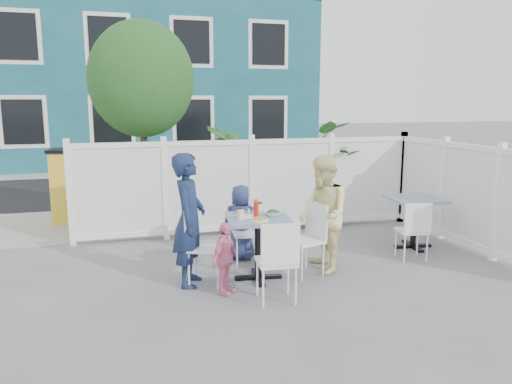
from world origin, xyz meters
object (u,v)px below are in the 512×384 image
object	(u,v)px
spare_table	(415,209)
chair_back	(247,226)
chair_right	(309,233)
toddler	(225,259)
utility_cabinet	(73,188)
main_table	(258,231)
woman	(323,214)
chair_left	(200,240)
boy	(241,222)
man	(189,220)
chair_near	(278,256)

from	to	relation	value
spare_table	chair_back	world-z (taller)	chair_back
chair_right	toddler	distance (m)	1.27
chair_back	utility_cabinet	bearing A→B (deg)	-43.73
spare_table	main_table	bearing A→B (deg)	-166.16
main_table	chair_back	xyz separation A→B (m)	(0.05, 0.75, -0.13)
chair_back	toddler	size ratio (longest dim) A/B	1.00
chair_back	woman	world-z (taller)	woman
chair_back	toddler	world-z (taller)	chair_back
chair_left	woman	distance (m)	1.65
utility_cabinet	toddler	xyz separation A→B (m)	(1.92, -4.17, -0.23)
woman	boy	bearing A→B (deg)	-128.23
spare_table	chair_back	size ratio (longest dim) A/B	0.96
chair_left	chair_back	size ratio (longest dim) A/B	1.13
woman	toddler	xyz separation A→B (m)	(-1.42, -0.43, -0.34)
man	woman	xyz separation A→B (m)	(1.76, -0.01, -0.04)
utility_cabinet	man	world-z (taller)	man
chair_right	woman	bearing A→B (deg)	-92.89
man	woman	bearing A→B (deg)	-71.83
chair_right	chair_near	world-z (taller)	chair_near
chair_left	chair_back	world-z (taller)	chair_left
utility_cabinet	boy	xyz separation A→B (m)	(2.43, -2.95, -0.12)
toddler	woman	bearing A→B (deg)	-31.81
toddler	main_table	bearing A→B (deg)	-13.20
spare_table	chair_near	world-z (taller)	chair_near
main_table	man	size ratio (longest dim) A/B	0.53
chair_near	man	xyz separation A→B (m)	(-0.84, 0.88, 0.27)
boy	chair_left	bearing A→B (deg)	70.64
chair_back	boy	xyz separation A→B (m)	(-0.06, 0.10, 0.04)
man	chair_right	bearing A→B (deg)	-73.59
chair_near	toddler	distance (m)	0.68
spare_table	man	distance (m)	3.60
chair_near	toddler	bearing A→B (deg)	143.86
chair_left	chair_near	size ratio (longest dim) A/B	1.03
chair_near	toddler	xyz separation A→B (m)	(-0.50, 0.44, -0.12)
main_table	toddler	size ratio (longest dim) A/B	1.00
main_table	chair_near	bearing A→B (deg)	-90.62
chair_near	woman	xyz separation A→B (m)	(0.91, 0.87, 0.22)
utility_cabinet	chair_near	bearing A→B (deg)	-53.90
woman	boy	world-z (taller)	woman
utility_cabinet	woman	bearing A→B (deg)	-39.89
toddler	chair_right	bearing A→B (deg)	-31.15
chair_back	man	xyz separation A→B (m)	(-0.91, -0.68, 0.32)
utility_cabinet	chair_right	world-z (taller)	utility_cabinet
toddler	man	bearing A→B (deg)	79.74
chair_near	boy	bearing A→B (deg)	95.28
chair_right	chair_back	world-z (taller)	chair_right
chair_left	man	xyz separation A→B (m)	(-0.12, 0.03, 0.25)
utility_cabinet	chair_left	bearing A→B (deg)	-57.34
main_table	chair_near	distance (m)	0.81
chair_right	toddler	xyz separation A→B (m)	(-1.21, -0.38, -0.11)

